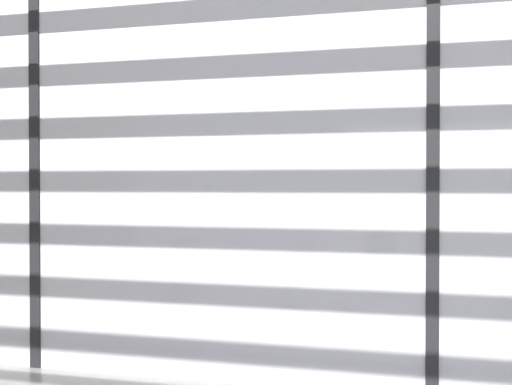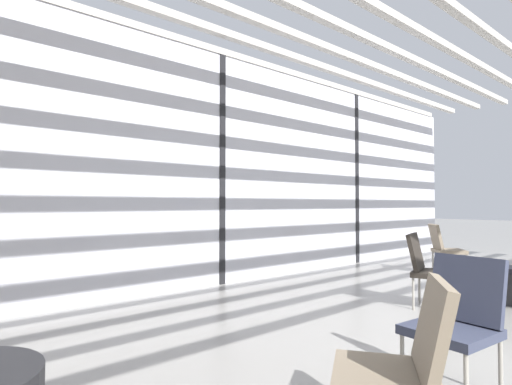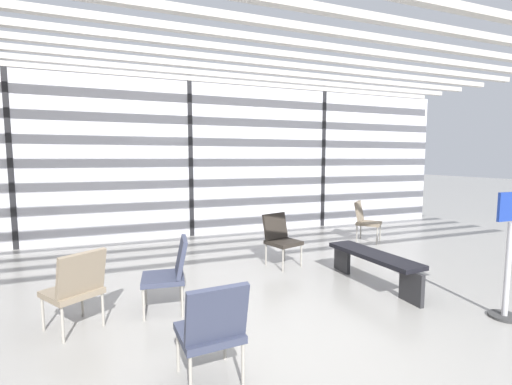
{
  "view_description": "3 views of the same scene",
  "coord_description": "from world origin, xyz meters",
  "px_view_note": "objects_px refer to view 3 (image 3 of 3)",
  "views": [
    {
      "loc": [
        -0.07,
        0.09,
        1.68
      ],
      "look_at": [
        -1.93,
        7.11,
        1.58
      ],
      "focal_mm": 44.43,
      "sensor_mm": 36.0,
      "label": 1
    },
    {
      "loc": [
        -3.68,
        0.11,
        1.22
      ],
      "look_at": [
        1.65,
        6.27,
        1.45
      ],
      "focal_mm": 28.45,
      "sensor_mm": 36.0,
      "label": 2
    },
    {
      "loc": [
        -1.34,
        -2.78,
        1.81
      ],
      "look_at": [
        0.92,
        3.32,
        1.16
      ],
      "focal_mm": 24.1,
      "sensor_mm": 36.0,
      "label": 3
    }
  ],
  "objects_px": {
    "lounge_chair_3": "(212,326)",
    "lounge_chair_4": "(76,285)",
    "lounge_chair_0": "(170,270)",
    "waiting_bench": "(373,260)",
    "info_sign": "(508,260)",
    "parked_airplane": "(159,151)",
    "lounge_chair_2": "(280,236)",
    "lounge_chair_1": "(365,219)"
  },
  "relations": [
    {
      "from": "lounge_chair_3",
      "to": "lounge_chair_4",
      "type": "height_order",
      "value": "same"
    },
    {
      "from": "lounge_chair_0",
      "to": "waiting_bench",
      "type": "distance_m",
      "value": 2.8
    },
    {
      "from": "lounge_chair_4",
      "to": "info_sign",
      "type": "relative_size",
      "value": 0.6
    },
    {
      "from": "parked_airplane",
      "to": "lounge_chair_4",
      "type": "relative_size",
      "value": 15.64
    },
    {
      "from": "lounge_chair_2",
      "to": "info_sign",
      "type": "distance_m",
      "value": 3.12
    },
    {
      "from": "lounge_chair_3",
      "to": "info_sign",
      "type": "relative_size",
      "value": 0.6
    },
    {
      "from": "parked_airplane",
      "to": "info_sign",
      "type": "relative_size",
      "value": 9.46
    },
    {
      "from": "parked_airplane",
      "to": "lounge_chair_1",
      "type": "relative_size",
      "value": 15.64
    },
    {
      "from": "lounge_chair_2",
      "to": "lounge_chair_4",
      "type": "xyz_separation_m",
      "value": [
        -2.92,
        -1.33,
        0.0
      ]
    },
    {
      "from": "lounge_chair_1",
      "to": "lounge_chair_2",
      "type": "xyz_separation_m",
      "value": [
        -2.44,
        -0.9,
        0.0
      ]
    },
    {
      "from": "lounge_chair_1",
      "to": "lounge_chair_3",
      "type": "height_order",
      "value": "same"
    },
    {
      "from": "lounge_chair_2",
      "to": "info_sign",
      "type": "xyz_separation_m",
      "value": [
        1.59,
        -2.68,
        0.18
      ]
    },
    {
      "from": "lounge_chair_1",
      "to": "parked_airplane",
      "type": "bearing_deg",
      "value": 77.65
    },
    {
      "from": "lounge_chair_0",
      "to": "lounge_chair_3",
      "type": "xyz_separation_m",
      "value": [
        0.15,
        -1.52,
        0.0
      ]
    },
    {
      "from": "lounge_chair_2",
      "to": "lounge_chair_4",
      "type": "relative_size",
      "value": 1.0
    },
    {
      "from": "lounge_chair_0",
      "to": "lounge_chair_4",
      "type": "bearing_deg",
      "value": -74.63
    },
    {
      "from": "parked_airplane",
      "to": "lounge_chair_2",
      "type": "height_order",
      "value": "parked_airplane"
    },
    {
      "from": "lounge_chair_4",
      "to": "parked_airplane",
      "type": "bearing_deg",
      "value": -134.74
    },
    {
      "from": "lounge_chair_0",
      "to": "info_sign",
      "type": "height_order",
      "value": "info_sign"
    },
    {
      "from": "parked_airplane",
      "to": "info_sign",
      "type": "distance_m",
      "value": 10.76
    },
    {
      "from": "lounge_chair_3",
      "to": "info_sign",
      "type": "bearing_deg",
      "value": 175.15
    },
    {
      "from": "lounge_chair_2",
      "to": "waiting_bench",
      "type": "height_order",
      "value": "lounge_chair_2"
    },
    {
      "from": "lounge_chair_0",
      "to": "lounge_chair_3",
      "type": "bearing_deg",
      "value": 11.38
    },
    {
      "from": "lounge_chair_2",
      "to": "lounge_chair_1",
      "type": "bearing_deg",
      "value": 2.1
    },
    {
      "from": "lounge_chair_0",
      "to": "info_sign",
      "type": "xyz_separation_m",
      "value": [
        3.53,
        -1.52,
        0.18
      ]
    },
    {
      "from": "lounge_chair_1",
      "to": "waiting_bench",
      "type": "relative_size",
      "value": 0.51
    },
    {
      "from": "lounge_chair_0",
      "to": "lounge_chair_1",
      "type": "relative_size",
      "value": 1.0
    },
    {
      "from": "lounge_chair_3",
      "to": "lounge_chair_2",
      "type": "bearing_deg",
      "value": -128.59
    },
    {
      "from": "lounge_chair_2",
      "to": "info_sign",
      "type": "height_order",
      "value": "info_sign"
    },
    {
      "from": "waiting_bench",
      "to": "lounge_chair_3",
      "type": "bearing_deg",
      "value": 112.42
    },
    {
      "from": "parked_airplane",
      "to": "lounge_chair_0",
      "type": "relative_size",
      "value": 15.64
    },
    {
      "from": "lounge_chair_0",
      "to": "lounge_chair_4",
      "type": "xyz_separation_m",
      "value": [
        -0.98,
        -0.17,
        0.0
      ]
    },
    {
      "from": "parked_airplane",
      "to": "lounge_chair_1",
      "type": "bearing_deg",
      "value": -60.53
    },
    {
      "from": "lounge_chair_2",
      "to": "lounge_chair_3",
      "type": "relative_size",
      "value": 1.0
    },
    {
      "from": "parked_airplane",
      "to": "lounge_chair_2",
      "type": "bearing_deg",
      "value": -79.98
    },
    {
      "from": "lounge_chair_3",
      "to": "parked_airplane",
      "type": "bearing_deg",
      "value": -97.34
    },
    {
      "from": "lounge_chair_1",
      "to": "info_sign",
      "type": "distance_m",
      "value": 3.69
    },
    {
      "from": "waiting_bench",
      "to": "info_sign",
      "type": "xyz_separation_m",
      "value": [
        0.74,
        -1.35,
        0.32
      ]
    },
    {
      "from": "lounge_chair_0",
      "to": "lounge_chair_3",
      "type": "relative_size",
      "value": 1.0
    },
    {
      "from": "lounge_chair_0",
      "to": "waiting_bench",
      "type": "relative_size",
      "value": 0.51
    },
    {
      "from": "parked_airplane",
      "to": "lounge_chair_3",
      "type": "xyz_separation_m",
      "value": [
        -0.45,
        -10.26,
        -1.57
      ]
    },
    {
      "from": "info_sign",
      "to": "lounge_chair_3",
      "type": "bearing_deg",
      "value": 179.95
    }
  ]
}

